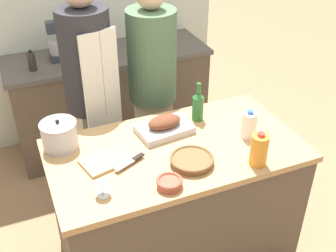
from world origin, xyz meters
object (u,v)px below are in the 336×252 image
object	(u,v)px
cutting_board	(107,160)
wine_glass_left	(102,183)
condiment_bottle_extra	(97,39)
wicker_basket	(192,160)
stock_pot	(60,135)
wine_bottle_green	(198,105)
milk_jug	(249,125)
roasting_pan	(165,126)
juice_jug	(259,150)
knife_chef	(131,161)
condiment_bottle_tall	(32,61)
person_cook_guest	(152,83)
mixing_bowl	(169,183)
person_cook_aproned	(90,90)
condiment_bottle_short	(111,47)
wine_glass_right	(249,112)
stand_mixer	(60,44)

from	to	relation	value
cutting_board	wine_glass_left	bearing A→B (deg)	-110.33
condiment_bottle_extra	wicker_basket	bearing A→B (deg)	-87.86
stock_pot	wine_bottle_green	bearing A→B (deg)	-2.17
milk_jug	wine_bottle_green	xyz separation A→B (m)	(-0.20, 0.30, 0.02)
roasting_pan	stock_pot	bearing A→B (deg)	171.47
juice_jug	condiment_bottle_extra	size ratio (longest dim) A/B	1.06
roasting_pan	knife_chef	size ratio (longest dim) A/B	1.76
juice_jug	condiment_bottle_tall	size ratio (longest dim) A/B	1.22
wicker_basket	person_cook_guest	distance (m)	0.96
stock_pot	condiment_bottle_extra	distance (m)	1.45
mixing_bowl	wine_glass_left	xyz separation A→B (m)	(-0.33, 0.07, 0.06)
cutting_board	person_cook_aproned	distance (m)	0.72
stock_pot	wine_glass_left	size ratio (longest dim) A/B	1.85
cutting_board	wine_bottle_green	world-z (taller)	wine_bottle_green
wicker_basket	person_cook_aproned	size ratio (longest dim) A/B	0.14
wicker_basket	knife_chef	world-z (taller)	wicker_basket
condiment_bottle_tall	person_cook_aproned	size ratio (longest dim) A/B	0.10
knife_chef	condiment_bottle_short	world-z (taller)	condiment_bottle_short
wine_glass_right	juice_jug	bearing A→B (deg)	-114.66
juice_jug	stand_mixer	xyz separation A→B (m)	(-0.74, 1.81, 0.06)
person_cook_aproned	stand_mixer	bearing A→B (deg)	76.44
wicker_basket	person_cook_guest	xyz separation A→B (m)	(0.13, 0.96, 0.00)
stand_mixer	person_cook_guest	bearing A→B (deg)	-53.35
wicker_basket	wine_glass_left	size ratio (longest dim) A/B	2.15
person_cook_aproned	roasting_pan	bearing A→B (deg)	-78.02
knife_chef	wine_glass_right	bearing A→B (deg)	7.73
juice_jug	condiment_bottle_tall	bearing A→B (deg)	120.30
milk_jug	stock_pot	bearing A→B (deg)	162.93
milk_jug	mixing_bowl	bearing A→B (deg)	-158.52
mixing_bowl	wine_bottle_green	world-z (taller)	wine_bottle_green
juice_jug	wine_glass_right	size ratio (longest dim) A/B	1.79
condiment_bottle_short	stock_pot	bearing A→B (deg)	-118.96
milk_jug	wine_glass_right	bearing A→B (deg)	57.70
condiment_bottle_extra	person_cook_aproned	world-z (taller)	person_cook_aproned
mixing_bowl	wine_glass_right	size ratio (longest dim) A/B	1.22
condiment_bottle_tall	wine_glass_left	bearing A→B (deg)	-85.55
mixing_bowl	knife_chef	size ratio (longest dim) A/B	0.70
roasting_pan	condiment_bottle_extra	xyz separation A→B (m)	(-0.05, 1.43, 0.06)
milk_jug	person_cook_aproned	xyz separation A→B (m)	(-0.77, 0.80, 0.00)
stock_pot	knife_chef	size ratio (longest dim) A/B	1.06
condiment_bottle_extra	person_cook_guest	distance (m)	0.85
wine_glass_right	wicker_basket	bearing A→B (deg)	-154.88
milk_jug	condiment_bottle_extra	bearing A→B (deg)	106.70
juice_jug	person_cook_aproned	xyz separation A→B (m)	(-0.68, 1.05, -0.01)
condiment_bottle_extra	person_cook_aproned	xyz separation A→B (m)	(-0.27, -0.87, -0.02)
juice_jug	person_cook_aproned	bearing A→B (deg)	122.78
wicker_basket	wine_glass_left	distance (m)	0.53
wicker_basket	wine_bottle_green	world-z (taller)	wine_bottle_green
wine_glass_left	person_cook_aproned	world-z (taller)	person_cook_aproned
condiment_bottle_tall	wine_bottle_green	bearing A→B (deg)	-52.10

